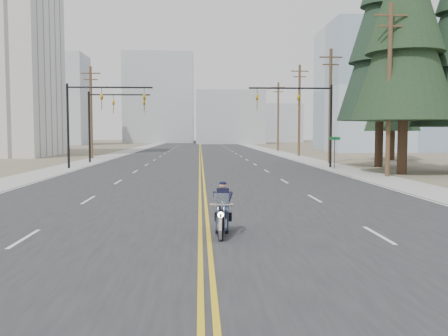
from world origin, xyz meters
The scene contains 24 objects.
ground_plane centered at (0.00, 0.00, 0.00)m, with size 400.00×400.00×0.00m, color #776D56.
road centered at (0.00, 70.00, 0.01)m, with size 20.00×200.00×0.01m, color #303033.
sidewalk_left centered at (-11.50, 70.00, 0.01)m, with size 3.00×200.00×0.01m, color #A5A5A0.
sidewalk_right centered at (11.50, 70.00, 0.01)m, with size 3.00×200.00×0.01m, color #A5A5A0.
traffic_mast_left centered at (-8.98, 32.00, 4.94)m, with size 7.10×0.26×7.00m.
traffic_mast_right centered at (8.98, 32.00, 4.94)m, with size 7.10×0.26×7.00m.
traffic_mast_far centered at (-9.31, 40.00, 4.87)m, with size 6.10×0.26×7.00m.
street_sign centered at (10.80, 30.00, 1.80)m, with size 0.90×0.06×2.62m.
utility_pole_b centered at (12.50, 23.00, 5.98)m, with size 2.20×0.30×11.50m.
utility_pole_c centered at (12.50, 38.00, 5.73)m, with size 2.20×0.30×11.00m.
utility_pole_d centered at (12.50, 53.00, 5.98)m, with size 2.20×0.30×11.50m.
utility_pole_e centered at (12.50, 70.00, 5.73)m, with size 2.20×0.30×11.00m.
utility_pole_left centered at (-12.50, 48.00, 5.48)m, with size 2.20×0.30×10.50m.
glass_building centered at (32.00, 70.00, 10.00)m, with size 24.00×16.00×20.00m, color #9EB5CC.
haze_bldg_a centered at (-35.00, 115.00, 11.00)m, with size 14.00×12.00×22.00m, color #B7BCC6.
haze_bldg_b centered at (8.00, 125.00, 7.00)m, with size 18.00×14.00×14.00m, color #ADB2B7.
haze_bldg_c centered at (40.00, 110.00, 9.00)m, with size 16.00×12.00×18.00m, color #B7BCC6.
haze_bldg_d centered at (-12.00, 140.00, 13.00)m, with size 20.00×15.00×26.00m, color #ADB2B7.
haze_bldg_e centered at (25.00, 150.00, 6.00)m, with size 14.00×14.00×12.00m, color #B7BCC6.
haze_bldg_f centered at (-50.00, 130.00, 8.00)m, with size 12.00×12.00×16.00m, color #ADB2B7.
motorcyclist centered at (0.52, 4.29, 0.77)m, with size 0.85×1.98×1.55m, color black, non-canonical shape.
conifer_near centered at (14.31, 24.96, 10.99)m, with size 7.23×7.23×19.14m.
conifer_tall centered at (15.42, 32.64, 11.56)m, with size 7.25×7.25×20.13m.
conifer_far centered at (20.76, 43.45, 9.06)m, with size 5.89×5.89×15.78m.
Camera 1 is at (-0.13, -9.89, 2.96)m, focal length 40.00 mm.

